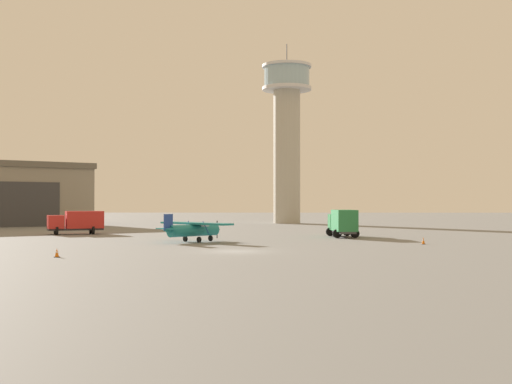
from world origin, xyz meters
name	(u,v)px	position (x,y,z in m)	size (l,w,h in m)	color
ground_plane	(236,251)	(0.00, 0.00, 0.00)	(400.00, 400.00, 0.00)	slate
control_tower	(287,128)	(6.04, 71.41, 18.13)	(9.34, 9.34, 34.06)	#B2AD9E
airplane_teal	(193,229)	(-4.99, 12.50, 1.33)	(8.03, 7.65, 2.85)	teal
truck_box_red	(77,221)	(-21.29, 28.29, 1.61)	(7.04, 4.77, 2.89)	#38383D
truck_box_green	(343,222)	(11.10, 22.07, 1.73)	(3.37, 7.23, 3.13)	#38383D
traffic_cone_near_left	(423,241)	(17.34, 9.48, 0.34)	(0.36, 0.36, 0.68)	black
traffic_cone_near_right	(57,253)	(-12.77, -5.95, 0.33)	(0.36, 0.36, 0.66)	black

